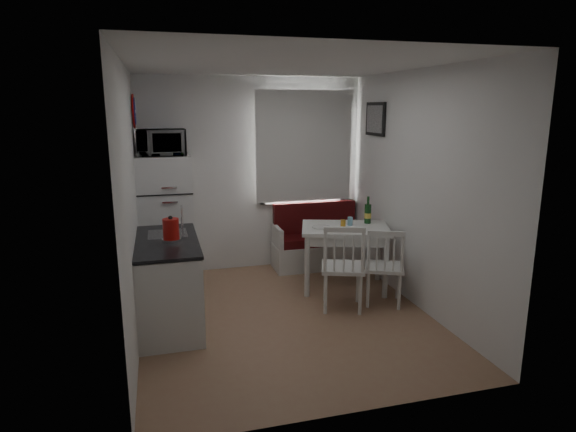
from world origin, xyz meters
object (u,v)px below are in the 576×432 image
at_px(bench, 318,246).
at_px(chair_left, 346,259).
at_px(fridge, 166,220).
at_px(kettle, 171,229).
at_px(kitchen_counter, 169,282).
at_px(chair_right, 388,259).
at_px(microwave, 162,142).
at_px(dining_table, 345,234).
at_px(wine_bottle, 368,210).

bearing_deg(bench, chair_left, -97.22).
relative_size(bench, fridge, 0.77).
bearing_deg(kettle, kitchen_counter, 119.98).
relative_size(kitchen_counter, fridge, 0.81).
distance_m(chair_right, microwave, 2.99).
relative_size(fridge, kettle, 6.48).
bearing_deg(dining_table, wine_bottle, 34.22).
relative_size(kitchen_counter, microwave, 2.34).
distance_m(bench, chair_left, 1.59).
height_order(bench, chair_right, bench).
bearing_deg(kitchen_counter, chair_right, -4.52).
bearing_deg(microwave, fridge, 90.00).
bearing_deg(dining_table, bench, 111.13).
bearing_deg(chair_right, fridge, 172.96).
relative_size(chair_right, kettle, 2.19).
xyz_separation_m(microwave, wine_bottle, (2.43, -0.62, -0.83)).
xyz_separation_m(bench, wine_bottle, (0.39, -0.78, 0.65)).
relative_size(chair_left, kettle, 2.30).
distance_m(microwave, kettle, 1.49).
bearing_deg(microwave, kettle, -88.66).
bearing_deg(kettle, chair_left, -3.46).
height_order(bench, kettle, kettle).
height_order(kitchen_counter, fridge, fridge).
bearing_deg(microwave, wine_bottle, -14.29).
relative_size(dining_table, microwave, 2.16).
relative_size(fridge, wine_bottle, 4.81).
distance_m(bench, kettle, 2.58).
relative_size(chair_left, wine_bottle, 1.71).
bearing_deg(kettle, fridge, 91.29).
bearing_deg(fridge, microwave, -90.00).
xyz_separation_m(kitchen_counter, kettle, (0.05, -0.09, 0.57)).
xyz_separation_m(chair_right, kettle, (-2.31, 0.10, 0.47)).
distance_m(kitchen_counter, kettle, 0.58).
distance_m(bench, chair_right, 1.59).
bearing_deg(dining_table, kettle, -147.16).
bearing_deg(kitchen_counter, chair_left, -5.99).
bearing_deg(bench, dining_table, -86.50).
xyz_separation_m(dining_table, chair_right, (0.25, -0.66, -0.14)).
bearing_deg(fridge, dining_table, -20.16).
bearing_deg(wine_bottle, chair_right, -96.40).
bearing_deg(fridge, wine_bottle, -15.39).
distance_m(kettle, wine_bottle, 2.49).
bearing_deg(chair_left, kitchen_counter, -166.80).
bearing_deg(wine_bottle, dining_table, -163.41).
bearing_deg(chair_right, kitchen_counter, -160.16).
relative_size(microwave, kettle, 2.24).
xyz_separation_m(dining_table, microwave, (-2.09, 0.72, 1.09)).
distance_m(chair_left, fridge, 2.35).
distance_m(bench, dining_table, 0.97).
bearing_deg(kitchen_counter, wine_bottle, 13.22).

